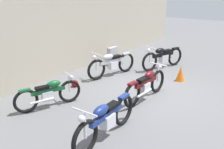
{
  "coord_description": "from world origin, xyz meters",
  "views": [
    {
      "loc": [
        -6.74,
        -3.32,
        3.24
      ],
      "look_at": [
        -0.61,
        1.05,
        0.55
      ],
      "focal_mm": 39.55,
      "sensor_mm": 36.0,
      "label": 1
    }
  ],
  "objects_px": {
    "motorcycle_maroon": "(146,85)",
    "motorcycle_silver": "(112,64)",
    "motorcycle_black": "(162,57)",
    "helmet": "(75,83)",
    "traffic_cone": "(181,74)",
    "motorcycle_blue": "(106,119)",
    "motorcycle_green": "(49,93)",
    "stone_marker": "(112,56)"
  },
  "relations": [
    {
      "from": "motorcycle_blue",
      "to": "motorcycle_green",
      "type": "xyz_separation_m",
      "value": [
        0.32,
        2.22,
        -0.06
      ]
    },
    {
      "from": "motorcycle_maroon",
      "to": "motorcycle_blue",
      "type": "height_order",
      "value": "motorcycle_blue"
    },
    {
      "from": "motorcycle_silver",
      "to": "traffic_cone",
      "type": "bearing_deg",
      "value": 128.85
    },
    {
      "from": "stone_marker",
      "to": "motorcycle_blue",
      "type": "bearing_deg",
      "value": -146.08
    },
    {
      "from": "helmet",
      "to": "stone_marker",
      "type": "bearing_deg",
      "value": 9.19
    },
    {
      "from": "helmet",
      "to": "motorcycle_green",
      "type": "height_order",
      "value": "motorcycle_green"
    },
    {
      "from": "motorcycle_silver",
      "to": "motorcycle_black",
      "type": "bearing_deg",
      "value": 164.74
    },
    {
      "from": "helmet",
      "to": "traffic_cone",
      "type": "xyz_separation_m",
      "value": [
        2.64,
        -2.73,
        0.15
      ]
    },
    {
      "from": "traffic_cone",
      "to": "motorcycle_blue",
      "type": "xyz_separation_m",
      "value": [
        -4.47,
        0.04,
        0.21
      ]
    },
    {
      "from": "motorcycle_maroon",
      "to": "motorcycle_silver",
      "type": "xyz_separation_m",
      "value": [
        1.09,
        2.06,
        0.02
      ]
    },
    {
      "from": "motorcycle_blue",
      "to": "motorcycle_silver",
      "type": "relative_size",
      "value": 1.02
    },
    {
      "from": "helmet",
      "to": "motorcycle_silver",
      "type": "xyz_separation_m",
      "value": [
        1.63,
        -0.38,
        0.36
      ]
    },
    {
      "from": "helmet",
      "to": "motorcycle_silver",
      "type": "bearing_deg",
      "value": -13.1
    },
    {
      "from": "motorcycle_maroon",
      "to": "motorcycle_green",
      "type": "height_order",
      "value": "motorcycle_maroon"
    },
    {
      "from": "stone_marker",
      "to": "motorcycle_green",
      "type": "relative_size",
      "value": 0.42
    },
    {
      "from": "motorcycle_black",
      "to": "motorcycle_green",
      "type": "relative_size",
      "value": 1.17
    },
    {
      "from": "stone_marker",
      "to": "motorcycle_blue",
      "type": "xyz_separation_m",
      "value": [
        -4.7,
        -3.16,
        0.1
      ]
    },
    {
      "from": "stone_marker",
      "to": "helmet",
      "type": "distance_m",
      "value": 2.92
    },
    {
      "from": "motorcycle_green",
      "to": "stone_marker",
      "type": "bearing_deg",
      "value": 34.48
    },
    {
      "from": "traffic_cone",
      "to": "motorcycle_green",
      "type": "bearing_deg",
      "value": 151.47
    },
    {
      "from": "stone_marker",
      "to": "motorcycle_silver",
      "type": "relative_size",
      "value": 0.35
    },
    {
      "from": "stone_marker",
      "to": "traffic_cone",
      "type": "xyz_separation_m",
      "value": [
        -0.23,
        -3.19,
        -0.11
      ]
    },
    {
      "from": "traffic_cone",
      "to": "motorcycle_maroon",
      "type": "height_order",
      "value": "motorcycle_maroon"
    },
    {
      "from": "stone_marker",
      "to": "motorcycle_maroon",
      "type": "distance_m",
      "value": 3.72
    },
    {
      "from": "motorcycle_maroon",
      "to": "traffic_cone",
      "type": "bearing_deg",
      "value": -3.33
    },
    {
      "from": "traffic_cone",
      "to": "motorcycle_blue",
      "type": "height_order",
      "value": "motorcycle_blue"
    },
    {
      "from": "motorcycle_black",
      "to": "motorcycle_maroon",
      "type": "height_order",
      "value": "motorcycle_black"
    },
    {
      "from": "motorcycle_black",
      "to": "motorcycle_blue",
      "type": "height_order",
      "value": "motorcycle_black"
    },
    {
      "from": "motorcycle_blue",
      "to": "motorcycle_silver",
      "type": "height_order",
      "value": "motorcycle_silver"
    },
    {
      "from": "motorcycle_black",
      "to": "motorcycle_maroon",
      "type": "bearing_deg",
      "value": 36.62
    },
    {
      "from": "helmet",
      "to": "motorcycle_silver",
      "type": "relative_size",
      "value": 0.11
    },
    {
      "from": "helmet",
      "to": "motorcycle_silver",
      "type": "distance_m",
      "value": 1.72
    },
    {
      "from": "helmet",
      "to": "motorcycle_black",
      "type": "bearing_deg",
      "value": -23.4
    },
    {
      "from": "traffic_cone",
      "to": "motorcycle_silver",
      "type": "distance_m",
      "value": 2.56
    },
    {
      "from": "motorcycle_maroon",
      "to": "motorcycle_green",
      "type": "distance_m",
      "value": 2.84
    },
    {
      "from": "traffic_cone",
      "to": "motorcycle_black",
      "type": "xyz_separation_m",
      "value": [
        0.97,
        1.16,
        0.21
      ]
    },
    {
      "from": "stone_marker",
      "to": "helmet",
      "type": "height_order",
      "value": "stone_marker"
    },
    {
      "from": "motorcycle_black",
      "to": "helmet",
      "type": "bearing_deg",
      "value": -2.65
    },
    {
      "from": "stone_marker",
      "to": "motorcycle_silver",
      "type": "height_order",
      "value": "motorcycle_silver"
    },
    {
      "from": "motorcycle_silver",
      "to": "stone_marker",
      "type": "bearing_deg",
      "value": -130.06
    },
    {
      "from": "traffic_cone",
      "to": "motorcycle_blue",
      "type": "distance_m",
      "value": 4.47
    },
    {
      "from": "stone_marker",
      "to": "motorcycle_maroon",
      "type": "relative_size",
      "value": 0.36
    }
  ]
}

